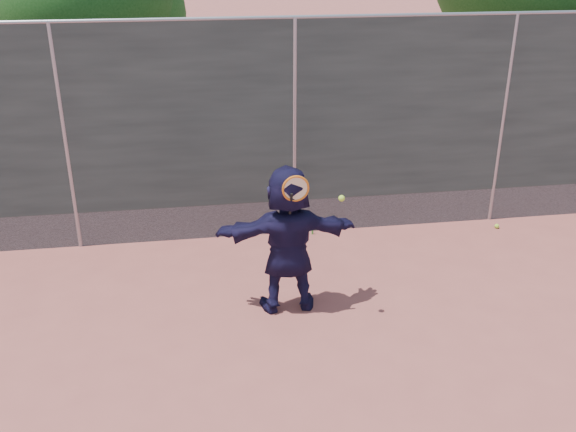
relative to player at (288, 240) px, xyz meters
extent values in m
plane|color=#9E4C42|center=(0.39, -1.51, -0.86)|extent=(80.00, 80.00, 0.00)
imported|color=black|center=(0.00, 0.00, 0.00)|extent=(1.60, 0.51, 1.72)
sphere|color=#AADB30|center=(3.36, 1.65, -0.83)|extent=(0.07, 0.07, 0.07)
cube|color=#38423D|center=(0.39, 1.99, 0.89)|extent=(20.00, 0.04, 2.50)
cube|color=slate|center=(0.39, 1.99, -0.61)|extent=(20.00, 0.03, 0.50)
cylinder|color=gray|center=(0.39, 1.99, 2.14)|extent=(20.00, 0.05, 0.05)
cylinder|color=gray|center=(-2.61, 1.99, 0.64)|extent=(0.06, 0.06, 3.00)
cylinder|color=gray|center=(0.39, 1.99, 0.64)|extent=(0.06, 0.06, 3.00)
cylinder|color=gray|center=(3.39, 1.99, 0.64)|extent=(0.06, 0.06, 3.00)
torus|color=#D36513|center=(0.05, -0.20, 0.68)|extent=(0.29, 0.04, 0.29)
cylinder|color=beige|center=(0.05, -0.20, 0.68)|extent=(0.25, 0.02, 0.25)
cylinder|color=black|center=(0.00, -0.18, 0.48)|extent=(0.04, 0.13, 0.33)
sphere|color=#AADB30|center=(0.52, -0.29, 0.58)|extent=(0.07, 0.07, 0.07)
cylinder|color=#382314|center=(4.89, 4.19, 0.44)|extent=(0.28, 0.28, 2.60)
cylinder|color=#382314|center=(-2.61, 4.99, 0.24)|extent=(0.28, 0.28, 2.20)
sphere|color=#23561C|center=(-2.01, 5.19, 1.87)|extent=(2.10, 2.10, 2.10)
cone|color=#387226|center=(0.64, 1.87, -0.73)|extent=(0.03, 0.03, 0.26)
cone|color=#387226|center=(0.94, 1.89, -0.71)|extent=(0.03, 0.03, 0.30)
cone|color=#387226|center=(0.29, 1.85, -0.75)|extent=(0.03, 0.03, 0.22)
camera|label=1|loc=(-0.97, -6.32, 3.12)|focal=40.00mm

